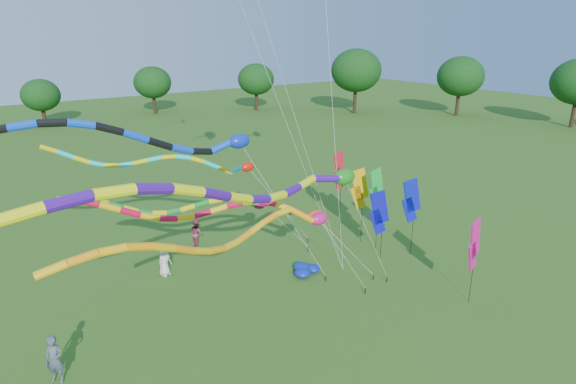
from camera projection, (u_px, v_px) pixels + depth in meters
ground at (361, 329)px, 20.17m from camera, size 160.00×160.00×0.00m
tree_ring at (372, 223)px, 17.15m from camera, size 116.85×118.02×9.67m
tube_kite_red at (232, 212)px, 20.94m from camera, size 12.94×4.05×6.42m
tube_kite_orange at (244, 232)px, 16.13m from camera, size 13.43×2.87×7.25m
tube_kite_purple at (245, 191)px, 14.88m from camera, size 17.66×4.02×9.17m
tube_kite_blue at (122, 138)px, 17.00m from camera, size 16.33×2.05×9.91m
tube_kite_cyan at (178, 163)px, 24.24m from camera, size 12.55×4.00×7.30m
tube_kite_green at (200, 204)px, 22.92m from camera, size 12.06×1.60×5.87m
banner_pole_magenta_a at (474, 245)px, 21.05m from camera, size 1.15×0.32×4.20m
banner_pole_green at (376, 190)px, 26.29m from camera, size 1.16×0.13×4.85m
banner_pole_orange at (359, 189)px, 27.35m from camera, size 1.13×0.44×4.55m
banner_pole_blue_a at (379, 213)px, 25.55m from camera, size 1.11×0.49×3.93m
banner_pole_blue_b at (411, 201)px, 25.68m from camera, size 1.13×0.44×4.49m
banner_pole_red at (339, 171)px, 28.90m from camera, size 1.15×0.34×5.11m
blue_nylon_heap at (302, 270)px, 24.67m from camera, size 1.38×1.59×0.43m
person_a at (164, 261)px, 24.35m from camera, size 0.92×0.81×1.59m
person_b at (55, 360)px, 16.88m from camera, size 0.79×0.76×1.82m
person_c at (197, 233)px, 27.55m from camera, size 0.63×0.81×1.67m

